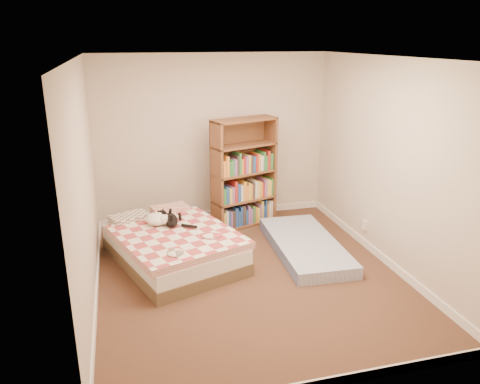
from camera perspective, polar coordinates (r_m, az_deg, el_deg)
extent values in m
cube|color=#41291C|center=(5.68, 1.04, -10.05)|extent=(3.50, 4.00, 0.01)
cube|color=white|center=(5.00, 1.21, 16.03)|extent=(3.50, 4.00, 0.01)
cube|color=beige|center=(7.09, -3.30, 6.50)|extent=(3.50, 0.01, 2.50)
cube|color=beige|center=(3.44, 10.24, -6.88)|extent=(3.50, 0.01, 2.50)
cube|color=beige|center=(5.04, -18.42, 0.64)|extent=(0.01, 4.00, 2.50)
cube|color=beige|center=(5.91, 17.70, 3.24)|extent=(0.01, 4.00, 2.50)
cube|color=white|center=(7.42, -3.11, -2.62)|extent=(3.50, 0.02, 0.10)
cube|color=white|center=(5.50, -17.05, -11.34)|extent=(0.02, 4.00, 0.10)
cube|color=white|center=(6.31, 16.58, -7.34)|extent=(0.02, 4.00, 0.10)
cube|color=white|center=(6.52, 14.96, -3.93)|extent=(0.03, 0.09, 0.13)
cube|color=brown|center=(6.02, -8.11, -7.65)|extent=(1.76, 2.09, 0.16)
cube|color=silver|center=(5.95, -8.18, -6.19)|extent=(1.72, 2.05, 0.18)
cube|color=#AE4044|center=(5.90, -8.24, -5.01)|extent=(1.71, 1.81, 0.09)
cube|color=#6A6259|center=(6.49, -11.52, -2.74)|extent=(0.56, 0.45, 0.13)
cube|color=#AE4044|center=(6.54, -6.39, -2.31)|extent=(0.56, 0.45, 0.13)
cube|color=brown|center=(6.77, -3.28, 2.04)|extent=(0.14, 0.32, 1.61)
cube|color=brown|center=(7.00, 4.18, 2.58)|extent=(0.14, 0.32, 1.61)
cube|color=brown|center=(7.01, 0.19, 2.65)|extent=(0.93, 0.31, 1.61)
cube|color=brown|center=(7.13, 0.49, -3.77)|extent=(1.02, 0.60, 0.03)
cube|color=brown|center=(6.87, 0.51, 2.40)|extent=(1.02, 0.60, 0.03)
cube|color=brown|center=(6.70, 0.53, 8.79)|extent=(1.02, 0.60, 0.03)
cube|color=#6678AA|center=(6.28, 7.96, -6.51)|extent=(0.88, 1.80, 0.16)
ellipsoid|color=black|center=(6.04, -8.41, -3.36)|extent=(0.32, 0.42, 0.13)
sphere|color=black|center=(6.22, -8.63, -2.58)|extent=(0.16, 0.16, 0.12)
cone|color=black|center=(6.24, -9.01, -2.08)|extent=(0.05, 0.05, 0.04)
cone|color=black|center=(6.24, -8.38, -2.03)|extent=(0.05, 0.05, 0.04)
cylinder|color=black|center=(5.82, -7.13, -4.49)|extent=(0.13, 0.21, 0.04)
ellipsoid|color=white|center=(6.06, -10.12, -3.25)|extent=(0.27, 0.31, 0.15)
sphere|color=white|center=(5.98, -9.25, -3.36)|extent=(0.12, 0.12, 0.12)
sphere|color=white|center=(5.95, -8.80, -3.58)|extent=(0.05, 0.05, 0.05)
sphere|color=white|center=(6.12, -11.29, -3.30)|extent=(0.07, 0.07, 0.07)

